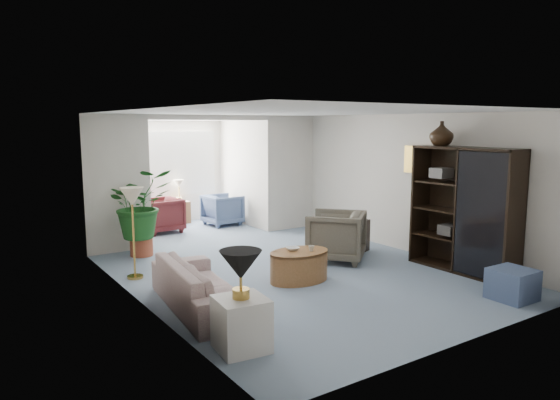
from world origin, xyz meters
TOP-DOWN VIEW (x-y plane):
  - floor at (0.00, 0.00)m, footprint 6.00×6.00m
  - sunroom_floor at (0.00, 4.10)m, footprint 2.60×2.60m
  - back_pier_left at (-1.90, 3.00)m, footprint 1.20×0.12m
  - back_pier_right at (1.90, 3.00)m, footprint 1.20×0.12m
  - back_header at (0.00, 3.00)m, footprint 2.60×0.12m
  - window_pane at (0.00, 5.18)m, footprint 2.20×0.02m
  - window_blinds at (0.00, 5.15)m, footprint 2.20×0.02m
  - framed_picture at (2.46, -0.10)m, footprint 0.04×0.50m
  - sofa at (-1.91, -0.47)m, footprint 1.03×2.12m
  - end_table at (-2.11, -1.82)m, footprint 0.56×0.56m
  - table_lamp at (-2.11, -1.82)m, footprint 0.44×0.44m
  - floor_lamp at (-2.21, 1.26)m, footprint 0.36×0.36m
  - coffee_table at (-0.21, -0.23)m, footprint 1.14×1.14m
  - coffee_bowl at (-0.26, -0.13)m, footprint 0.24×0.24m
  - coffee_cup at (-0.06, -0.33)m, footprint 0.11×0.11m
  - wingback_chair at (0.99, 0.36)m, footprint 1.30×1.30m
  - side_table_dark at (1.69, 0.66)m, footprint 0.59×0.53m
  - entertainment_cabinet at (2.23, -1.26)m, footprint 0.47×1.77m
  - cabinet_urn at (2.23, -0.76)m, footprint 0.38×0.38m
  - ottoman at (1.66, -2.49)m, footprint 0.53×0.53m
  - plant_pot at (-1.67, 2.53)m, footprint 0.40×0.40m
  - house_plant at (-1.67, 2.53)m, footprint 1.11×0.96m
  - sunroom_chair_blue at (0.84, 4.24)m, footprint 0.82×0.80m
  - sunroom_chair_maroon at (-0.66, 4.24)m, footprint 0.86×0.84m
  - sunroom_table at (0.09, 4.99)m, footprint 0.44×0.36m
  - shelf_clutter at (2.18, -1.33)m, footprint 0.30×1.14m

SIDE VIEW (x-z plane):
  - floor at x=0.00m, z-range 0.00..0.00m
  - sunroom_floor at x=0.00m, z-range 0.00..0.00m
  - plant_pot at x=-1.67m, z-range 0.00..0.32m
  - ottoman at x=1.66m, z-range 0.00..0.41m
  - coffee_table at x=-0.21m, z-range 0.00..0.45m
  - sunroom_table at x=0.09m, z-range 0.00..0.52m
  - end_table at x=-2.11m, z-range 0.00..0.56m
  - side_table_dark at x=1.69m, z-range 0.00..0.58m
  - sofa at x=-1.91m, z-range 0.00..0.60m
  - sunroom_chair_blue at x=0.84m, z-range 0.00..0.71m
  - sunroom_chair_maroon at x=-0.66m, z-range 0.00..0.75m
  - wingback_chair at x=0.99m, z-range 0.00..0.85m
  - coffee_bowl at x=-0.26m, z-range 0.45..0.50m
  - coffee_cup at x=-0.06m, z-range 0.45..0.53m
  - table_lamp at x=-2.11m, z-range 0.76..1.06m
  - house_plant at x=-1.67m, z-range 0.32..1.55m
  - entertainment_cabinet at x=2.23m, z-range 0.00..1.97m
  - shelf_clutter at x=2.18m, z-range 0.56..1.62m
  - back_pier_left at x=-1.90m, z-range 0.00..2.50m
  - back_pier_right at x=1.90m, z-range 0.00..2.50m
  - floor_lamp at x=-2.21m, z-range 1.11..1.39m
  - window_pane at x=0.00m, z-range 0.65..2.15m
  - window_blinds at x=0.00m, z-range 0.65..2.15m
  - framed_picture at x=2.46m, z-range 1.50..1.90m
  - cabinet_urn at x=2.23m, z-range 1.97..2.37m
  - back_header at x=0.00m, z-range 2.40..2.50m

